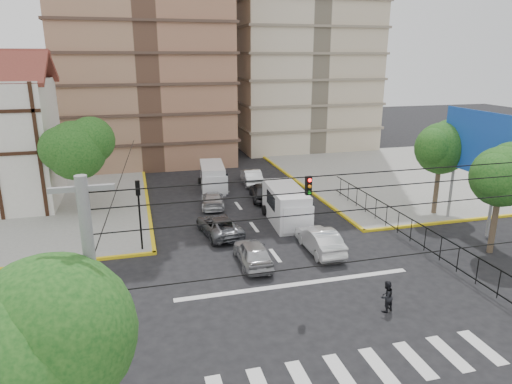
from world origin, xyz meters
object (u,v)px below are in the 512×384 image
object	(u,v)px
car_silver_front_left	(253,253)
car_white_front_right	(320,240)
traffic_light_nw	(139,204)
van_left_lane	(213,178)
van_right_lane	(287,207)
pedestrian_crosswalk	(386,296)

from	to	relation	value
car_silver_front_left	car_white_front_right	xyz separation A→B (m)	(4.47, 0.67, 0.04)
traffic_light_nw	van_left_lane	xyz separation A→B (m)	(6.65, 12.36, -1.99)
traffic_light_nw	van_right_lane	bearing A→B (deg)	13.02
van_right_lane	car_silver_front_left	size ratio (longest dim) A/B	1.37
traffic_light_nw	pedestrian_crosswalk	bearing A→B (deg)	-42.93
car_white_front_right	pedestrian_crosswalk	size ratio (longest dim) A/B	2.99
van_left_lane	car_silver_front_left	size ratio (longest dim) A/B	1.25
van_left_lane	car_white_front_right	distance (m)	15.80
van_left_lane	car_white_front_right	bearing A→B (deg)	-69.19
traffic_light_nw	car_silver_front_left	size ratio (longest dim) A/B	1.04
van_right_lane	pedestrian_crosswalk	xyz separation A→B (m)	(0.66, -12.58, -0.47)
pedestrian_crosswalk	car_silver_front_left	bearing A→B (deg)	-75.24
traffic_light_nw	van_left_lane	distance (m)	14.17
van_right_lane	traffic_light_nw	bearing A→B (deg)	-163.21
van_right_lane	car_white_front_right	world-z (taller)	van_right_lane
car_silver_front_left	pedestrian_crosswalk	size ratio (longest dim) A/B	2.73
van_left_lane	van_right_lane	bearing A→B (deg)	-63.73
van_right_lane	car_silver_front_left	bearing A→B (deg)	-120.82
van_left_lane	car_white_front_right	world-z (taller)	van_left_lane
van_left_lane	pedestrian_crosswalk	xyz separation A→B (m)	(4.32, -22.56, -0.34)
car_silver_front_left	van_left_lane	bearing A→B (deg)	-90.63
van_left_lane	car_silver_front_left	distance (m)	15.96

